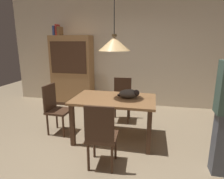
{
  "coord_description": "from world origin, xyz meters",
  "views": [
    {
      "loc": [
        0.77,
        -2.55,
        1.7
      ],
      "look_at": [
        0.05,
        0.78,
        0.85
      ],
      "focal_mm": 31.04,
      "sensor_mm": 36.0,
      "label": 1
    }
  ],
  "objects_px": {
    "cat_sleeping": "(129,94)",
    "book_blue_wide": "(55,31)",
    "book_red_tall": "(58,30)",
    "chair_far_back": "(122,97)",
    "hutch_bookcase": "(72,72)",
    "chair_left_side": "(55,107)",
    "chair_near_front": "(101,134)",
    "dining_table": "(114,104)",
    "book_brown_thick": "(60,31)",
    "pendant_lamp": "(114,44)"
  },
  "relations": [
    {
      "from": "cat_sleeping",
      "to": "book_blue_wide",
      "type": "xyz_separation_m",
      "value": [
        -2.19,
        1.68,
        1.14
      ]
    },
    {
      "from": "cat_sleeping",
      "to": "book_red_tall",
      "type": "height_order",
      "value": "book_red_tall"
    },
    {
      "from": "chair_far_back",
      "to": "hutch_bookcase",
      "type": "bearing_deg",
      "value": 150.23
    },
    {
      "from": "chair_left_side",
      "to": "chair_far_back",
      "type": "bearing_deg",
      "value": 37.86
    },
    {
      "from": "chair_far_back",
      "to": "book_red_tall",
      "type": "bearing_deg",
      "value": 155.17
    },
    {
      "from": "chair_near_front",
      "to": "cat_sleeping",
      "type": "relative_size",
      "value": 2.34
    },
    {
      "from": "hutch_bookcase",
      "to": "chair_left_side",
      "type": "bearing_deg",
      "value": -77.6
    },
    {
      "from": "dining_table",
      "to": "book_brown_thick",
      "type": "height_order",
      "value": "book_brown_thick"
    },
    {
      "from": "dining_table",
      "to": "pendant_lamp",
      "type": "distance_m",
      "value": 1.01
    },
    {
      "from": "pendant_lamp",
      "to": "book_blue_wide",
      "type": "distance_m",
      "value": 2.62
    },
    {
      "from": "cat_sleeping",
      "to": "book_blue_wide",
      "type": "bearing_deg",
      "value": 142.54
    },
    {
      "from": "dining_table",
      "to": "chair_left_side",
      "type": "distance_m",
      "value": 1.14
    },
    {
      "from": "hutch_bookcase",
      "to": "book_blue_wide",
      "type": "relative_size",
      "value": 7.71
    },
    {
      "from": "pendant_lamp",
      "to": "book_blue_wide",
      "type": "relative_size",
      "value": 5.42
    },
    {
      "from": "book_brown_thick",
      "to": "book_red_tall",
      "type": "bearing_deg",
      "value": 180.0
    },
    {
      "from": "chair_left_side",
      "to": "chair_near_front",
      "type": "bearing_deg",
      "value": -37.91
    },
    {
      "from": "chair_far_back",
      "to": "pendant_lamp",
      "type": "relative_size",
      "value": 0.72
    },
    {
      "from": "pendant_lamp",
      "to": "chair_near_front",
      "type": "bearing_deg",
      "value": -89.73
    },
    {
      "from": "dining_table",
      "to": "chair_left_side",
      "type": "bearing_deg",
      "value": 179.81
    },
    {
      "from": "chair_near_front",
      "to": "book_blue_wide",
      "type": "distance_m",
      "value": 3.57
    },
    {
      "from": "hutch_bookcase",
      "to": "book_red_tall",
      "type": "xyz_separation_m",
      "value": [
        -0.36,
        0.0,
        1.1
      ]
    },
    {
      "from": "dining_table",
      "to": "cat_sleeping",
      "type": "xyz_separation_m",
      "value": [
        0.26,
        0.06,
        0.18
      ]
    },
    {
      "from": "dining_table",
      "to": "chair_far_back",
      "type": "relative_size",
      "value": 1.51
    },
    {
      "from": "chair_near_front",
      "to": "chair_far_back",
      "type": "relative_size",
      "value": 1.0
    },
    {
      "from": "dining_table",
      "to": "book_brown_thick",
      "type": "xyz_separation_m",
      "value": [
        -1.8,
        1.74,
        1.31
      ]
    },
    {
      "from": "hutch_bookcase",
      "to": "book_brown_thick",
      "type": "xyz_separation_m",
      "value": [
        -0.29,
        0.0,
        1.07
      ]
    },
    {
      "from": "hutch_bookcase",
      "to": "chair_near_front",
      "type": "bearing_deg",
      "value": -59.96
    },
    {
      "from": "book_blue_wide",
      "to": "book_brown_thick",
      "type": "relative_size",
      "value": 1.0
    },
    {
      "from": "hutch_bookcase",
      "to": "book_blue_wide",
      "type": "distance_m",
      "value": 1.16
    },
    {
      "from": "dining_table",
      "to": "pendant_lamp",
      "type": "xyz_separation_m",
      "value": [
        0.0,
        0.0,
        1.01
      ]
    },
    {
      "from": "chair_near_front",
      "to": "chair_far_back",
      "type": "height_order",
      "value": "same"
    },
    {
      "from": "book_blue_wide",
      "to": "hutch_bookcase",
      "type": "bearing_deg",
      "value": -0.2
    },
    {
      "from": "chair_far_back",
      "to": "book_brown_thick",
      "type": "relative_size",
      "value": 3.88
    },
    {
      "from": "chair_near_front",
      "to": "book_brown_thick",
      "type": "bearing_deg",
      "value": 124.58
    },
    {
      "from": "cat_sleeping",
      "to": "hutch_bookcase",
      "type": "xyz_separation_m",
      "value": [
        -1.77,
        1.68,
        0.06
      ]
    },
    {
      "from": "cat_sleeping",
      "to": "pendant_lamp",
      "type": "relative_size",
      "value": 0.31
    },
    {
      "from": "chair_far_back",
      "to": "cat_sleeping",
      "type": "height_order",
      "value": "chair_far_back"
    },
    {
      "from": "hutch_bookcase",
      "to": "book_blue_wide",
      "type": "bearing_deg",
      "value": 179.8
    },
    {
      "from": "chair_near_front",
      "to": "dining_table",
      "type": "bearing_deg",
      "value": 90.27
    },
    {
      "from": "dining_table",
      "to": "chair_near_front",
      "type": "xyz_separation_m",
      "value": [
        0.0,
        -0.88,
        -0.14
      ]
    },
    {
      "from": "book_red_tall",
      "to": "pendant_lamp",
      "type": "bearing_deg",
      "value": -42.98
    },
    {
      "from": "cat_sleeping",
      "to": "book_red_tall",
      "type": "distance_m",
      "value": 2.95
    },
    {
      "from": "cat_sleeping",
      "to": "book_blue_wide",
      "type": "distance_m",
      "value": 2.98
    },
    {
      "from": "hutch_bookcase",
      "to": "book_red_tall",
      "type": "bearing_deg",
      "value": 179.76
    },
    {
      "from": "chair_left_side",
      "to": "book_blue_wide",
      "type": "relative_size",
      "value": 3.88
    },
    {
      "from": "chair_near_front",
      "to": "book_red_tall",
      "type": "relative_size",
      "value": 3.32
    },
    {
      "from": "pendant_lamp",
      "to": "hutch_bookcase",
      "type": "xyz_separation_m",
      "value": [
        -1.51,
        1.74,
        -0.77
      ]
    },
    {
      "from": "pendant_lamp",
      "to": "chair_far_back",
      "type": "bearing_deg",
      "value": 90.2
    },
    {
      "from": "dining_table",
      "to": "pendant_lamp",
      "type": "relative_size",
      "value": 1.08
    },
    {
      "from": "book_blue_wide",
      "to": "book_red_tall",
      "type": "relative_size",
      "value": 0.86
    }
  ]
}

